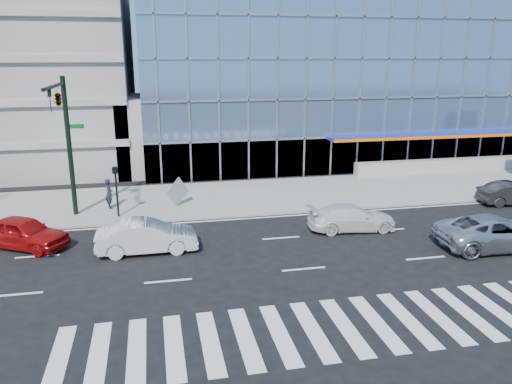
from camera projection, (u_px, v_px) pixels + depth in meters
ground at (281, 238)px, 26.12m from camera, size 160.00×160.00×0.00m
sidewalk at (251, 196)px, 33.64m from camera, size 120.00×8.00×0.15m
theatre_building at (350, 72)px, 51.41m from camera, size 42.00×26.00×15.00m
ramp_block at (156, 133)px, 41.10m from camera, size 6.00×8.00×6.00m
traffic_signal at (62, 115)px, 26.60m from camera, size 1.14×5.74×8.00m
ped_signal_post at (116, 184)px, 28.52m from camera, size 0.30×0.33×3.00m
silver_suv at (497, 232)px, 24.59m from camera, size 6.08×3.07×1.65m
white_suv at (352, 218)px, 27.16m from camera, size 4.93×2.34×1.39m
white_sedan at (147, 236)px, 24.08m from camera, size 4.82×1.68×1.59m
red_sedan at (23, 233)px, 24.62m from camera, size 4.94×3.89×1.57m
pedestrian at (109, 194)px, 30.44m from camera, size 0.62×0.78×1.85m
tilted_panel at (178, 192)px, 30.92m from camera, size 1.46×1.19×1.82m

